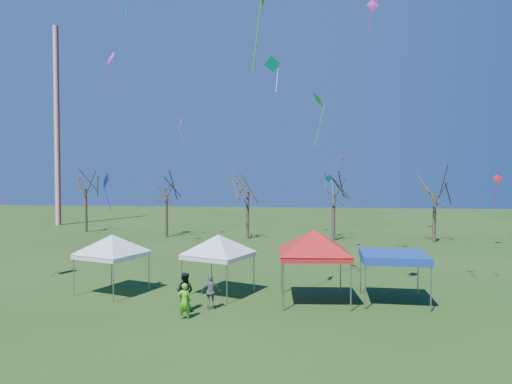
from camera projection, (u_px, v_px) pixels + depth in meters
ground at (225, 312)px, 20.75m from camera, size 140.00×140.00×0.00m
radio_mast at (57, 126)px, 57.42m from camera, size 0.70×0.70×25.00m
tree_0 at (85, 174)px, 50.20m from camera, size 3.83×3.83×8.44m
tree_1 at (166, 180)px, 46.30m from camera, size 3.42×3.42×7.54m
tree_2 at (248, 175)px, 45.01m from camera, size 3.71×3.71×8.18m
tree_3 at (334, 177)px, 43.67m from camera, size 3.59×3.59×7.91m
tree_4 at (435, 178)px, 42.51m from camera, size 3.58×3.58×7.89m
tent_white_west at (112, 239)px, 24.07m from camera, size 3.85×3.85×3.59m
tent_white_mid at (218, 239)px, 23.76m from camera, size 3.84×3.84×3.64m
tent_red at (314, 235)px, 22.33m from camera, size 4.67×4.67×4.13m
tent_blue at (393, 257)px, 22.28m from camera, size 3.20×3.20×2.45m
person_grey at (211, 292)px, 21.20m from camera, size 1.02×0.72×1.61m
person_dark at (185, 292)px, 20.93m from camera, size 0.97×0.81×1.78m
person_green at (185, 301)px, 19.78m from camera, size 0.65×0.52×1.57m
kite_18 at (373, 6)px, 30.27m from camera, size 0.87×0.41×2.22m
kite_2 at (110, 58)px, 40.89m from camera, size 1.51×1.51×3.52m
kite_12 at (498, 179)px, 39.16m from camera, size 0.87×0.49×2.60m
kite_13 at (181, 122)px, 44.05m from camera, size 0.75×1.01×2.50m
kite_1 at (105, 181)px, 22.91m from camera, size 0.44×0.87×1.93m
kite_17 at (319, 100)px, 25.46m from camera, size 0.84×1.14×3.13m
kite_11 at (272, 64)px, 35.04m from camera, size 1.39×0.90×2.83m
kite_22 at (329, 180)px, 41.47m from camera, size 0.83×0.81×2.57m
kite_19 at (342, 159)px, 36.79m from camera, size 0.79×0.88×1.95m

